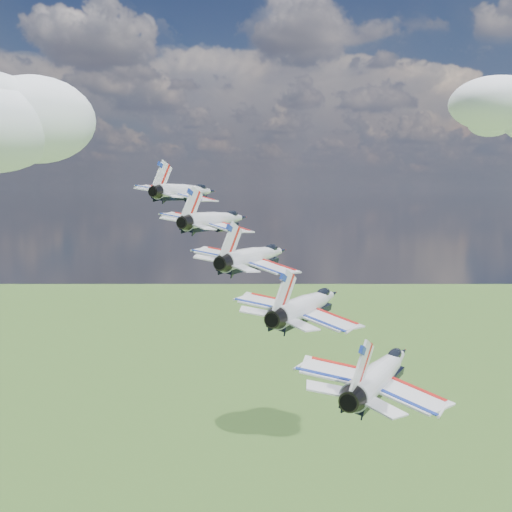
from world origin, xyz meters
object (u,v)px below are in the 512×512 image
(jet_0, at_px, (186,191))
(jet_2, at_px, (256,256))
(jet_1, at_px, (217,220))
(jet_3, at_px, (308,304))
(jet_4, at_px, (381,372))

(jet_0, bearing_deg, jet_2, -38.17)
(jet_1, bearing_deg, jet_3, -38.17)
(jet_3, relative_size, jet_4, 1.00)
(jet_0, distance_m, jet_3, 34.11)
(jet_3, bearing_deg, jet_4, -38.17)
(jet_0, bearing_deg, jet_3, -38.17)
(jet_1, xyz_separation_m, jet_2, (7.24, -8.13, -3.29))
(jet_0, height_order, jet_4, jet_0)
(jet_1, relative_size, jet_2, 1.00)
(jet_2, bearing_deg, jet_3, -38.17)
(jet_0, xyz_separation_m, jet_2, (14.48, -16.26, -6.57))
(jet_0, relative_size, jet_4, 1.00)
(jet_1, relative_size, jet_3, 1.00)
(jet_0, height_order, jet_1, jet_0)
(jet_1, height_order, jet_4, jet_1)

